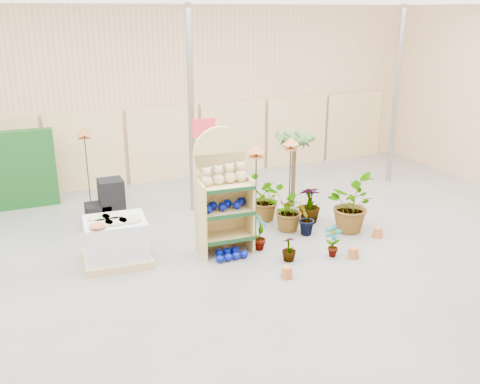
{
  "coord_description": "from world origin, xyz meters",
  "views": [
    {
      "loc": [
        -3.57,
        -7.53,
        4.35
      ],
      "look_at": [
        0.3,
        1.5,
        1.0
      ],
      "focal_mm": 40.0,
      "sensor_mm": 36.0,
      "label": 1
    }
  ],
  "objects_px": {
    "pallet_stack": "(116,241)",
    "potted_plant_2": "(287,210)",
    "display_shelf": "(222,195)",
    "bird_table_front": "(256,152)"
  },
  "relations": [
    {
      "from": "pallet_stack",
      "to": "potted_plant_2",
      "type": "height_order",
      "value": "potted_plant_2"
    },
    {
      "from": "display_shelf",
      "to": "potted_plant_2",
      "type": "xyz_separation_m",
      "value": [
        1.55,
        0.29,
        -0.62
      ]
    },
    {
      "from": "pallet_stack",
      "to": "bird_table_front",
      "type": "distance_m",
      "value": 3.05
    },
    {
      "from": "potted_plant_2",
      "to": "bird_table_front",
      "type": "bearing_deg",
      "value": -164.56
    },
    {
      "from": "potted_plant_2",
      "to": "pallet_stack",
      "type": "bearing_deg",
      "value": -178.38
    },
    {
      "from": "display_shelf",
      "to": "bird_table_front",
      "type": "xyz_separation_m",
      "value": [
        0.72,
        0.06,
        0.75
      ]
    },
    {
      "from": "bird_table_front",
      "to": "potted_plant_2",
      "type": "xyz_separation_m",
      "value": [
        0.83,
        0.23,
        -1.37
      ]
    },
    {
      "from": "display_shelf",
      "to": "pallet_stack",
      "type": "height_order",
      "value": "display_shelf"
    },
    {
      "from": "potted_plant_2",
      "to": "display_shelf",
      "type": "bearing_deg",
      "value": -169.43
    },
    {
      "from": "display_shelf",
      "to": "pallet_stack",
      "type": "distance_m",
      "value": 2.09
    }
  ]
}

